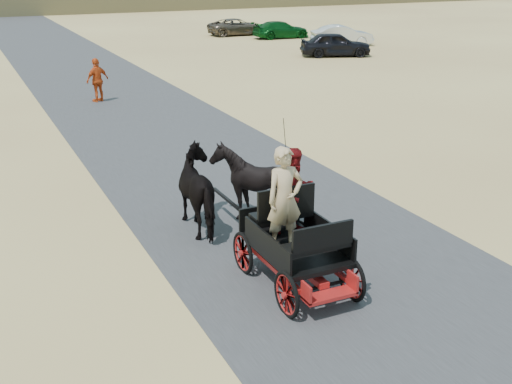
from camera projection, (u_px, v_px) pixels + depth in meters
name	position (u px, v px, depth m)	size (l,w,h in m)	color
ground	(338.00, 269.00, 11.86)	(140.00, 140.00, 0.00)	tan
road	(338.00, 269.00, 11.86)	(6.00, 140.00, 0.01)	#38383A
ridge_far	(6.00, 2.00, 64.06)	(140.00, 6.00, 2.40)	brown
carriage	(295.00, 265.00, 11.21)	(1.30, 2.40, 0.72)	black
horse_left	(204.00, 191.00, 13.36)	(0.91, 2.01, 1.70)	black
horse_right	(251.00, 183.00, 13.81)	(1.37, 1.54, 1.70)	black
driver_man	(285.00, 199.00, 10.73)	(0.66, 0.43, 1.80)	tan
passenger_woman	(295.00, 191.00, 11.44)	(0.77, 0.60, 1.58)	#660C0F
pedestrian	(97.00, 80.00, 25.32)	(1.01, 0.42, 1.73)	#C84616
car_a	(336.00, 44.00, 37.11)	(1.63, 4.04, 1.38)	black
car_b	(342.00, 35.00, 41.65)	(1.38, 3.95, 1.30)	silver
car_c	(281.00, 30.00, 45.46)	(1.66, 4.07, 1.18)	#0C4C19
car_d	(237.00, 27.00, 47.25)	(1.99, 4.32, 1.20)	brown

